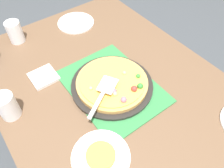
# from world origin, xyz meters

# --- Properties ---
(ground_plane) EXTENTS (8.00, 8.00, 0.00)m
(ground_plane) POSITION_xyz_m (0.00, 0.00, 0.00)
(ground_plane) COLOR #3D4247
(dining_table) EXTENTS (1.40, 1.00, 0.75)m
(dining_table) POSITION_xyz_m (0.00, 0.00, 0.64)
(dining_table) COLOR brown
(dining_table) RESTS_ON ground_plane
(placemat) EXTENTS (0.48, 0.36, 0.01)m
(placemat) POSITION_xyz_m (0.00, 0.00, 0.75)
(placemat) COLOR #2D753D
(placemat) RESTS_ON dining_table
(pizza_pan) EXTENTS (0.38, 0.38, 0.01)m
(pizza_pan) POSITION_xyz_m (0.00, 0.00, 0.76)
(pizza_pan) COLOR black
(pizza_pan) RESTS_ON placemat
(pizza) EXTENTS (0.33, 0.33, 0.05)m
(pizza) POSITION_xyz_m (-0.00, -0.00, 0.78)
(pizza) COLOR tan
(pizza) RESTS_ON pizza_pan
(plate_far_right) EXTENTS (0.22, 0.22, 0.01)m
(plate_far_right) POSITION_xyz_m (-0.25, 0.24, 0.76)
(plate_far_right) COLOR white
(plate_far_right) RESTS_ON dining_table
(plate_side) EXTENTS (0.22, 0.22, 0.01)m
(plate_side) POSITION_xyz_m (0.54, -0.12, 0.76)
(plate_side) COLOR white
(plate_side) RESTS_ON dining_table
(served_slice_right) EXTENTS (0.11, 0.11, 0.02)m
(served_slice_right) POSITION_xyz_m (-0.25, 0.24, 0.77)
(served_slice_right) COLOR gold
(served_slice_right) RESTS_ON plate_far_right
(cup_near) EXTENTS (0.08, 0.08, 0.12)m
(cup_near) POSITION_xyz_m (0.13, 0.43, 0.81)
(cup_near) COLOR white
(cup_near) RESTS_ON dining_table
(cup_far) EXTENTS (0.08, 0.08, 0.12)m
(cup_far) POSITION_xyz_m (0.59, 0.22, 0.81)
(cup_far) COLOR white
(cup_far) RESTS_ON dining_table
(pizza_server) EXTENTS (0.16, 0.22, 0.01)m
(pizza_server) POSITION_xyz_m (-0.05, 0.08, 0.82)
(pizza_server) COLOR silver
(pizza_server) RESTS_ON pizza
(napkin_stack) EXTENTS (0.12, 0.12, 0.02)m
(napkin_stack) POSITION_xyz_m (0.24, 0.23, 0.76)
(napkin_stack) COLOR white
(napkin_stack) RESTS_ON dining_table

